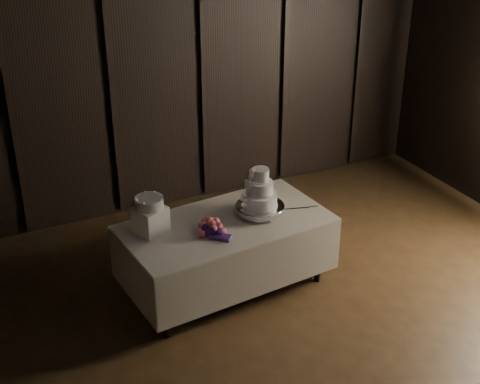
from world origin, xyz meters
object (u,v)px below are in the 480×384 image
object	(u,v)px
cake_stand	(260,209)
small_cake	(149,203)
bouquet	(210,227)
wedding_cake	(258,192)
box_pedestal	(150,220)
display_table	(226,252)

from	to	relation	value
cake_stand	small_cake	bearing A→B (deg)	173.05
bouquet	small_cake	size ratio (longest dim) A/B	1.55
cake_stand	wedding_cake	xyz separation A→B (m)	(-0.03, -0.02, 0.20)
bouquet	box_pedestal	bearing A→B (deg)	149.92
cake_stand	bouquet	distance (m)	0.61
wedding_cake	bouquet	world-z (taller)	wedding_cake
cake_stand	small_cake	distance (m)	1.11
wedding_cake	small_cake	size ratio (longest dim) A/B	1.50
display_table	bouquet	xyz separation A→B (m)	(-0.22, -0.14, 0.41)
display_table	box_pedestal	xyz separation A→B (m)	(-0.70, 0.14, 0.47)
display_table	small_cake	bearing A→B (deg)	162.89
wedding_cake	bouquet	distance (m)	0.61
box_pedestal	small_cake	distance (m)	0.18
box_pedestal	small_cake	size ratio (longest dim) A/B	0.99
bouquet	small_cake	distance (m)	0.60
display_table	cake_stand	size ratio (longest dim) A/B	4.31
cake_stand	bouquet	xyz separation A→B (m)	(-0.59, -0.15, 0.02)
cake_stand	small_cake	world-z (taller)	small_cake
cake_stand	display_table	bearing A→B (deg)	-178.44
wedding_cake	small_cake	bearing A→B (deg)	-174.88
box_pedestal	bouquet	bearing A→B (deg)	-30.08
cake_stand	box_pedestal	size ratio (longest dim) A/B	1.86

